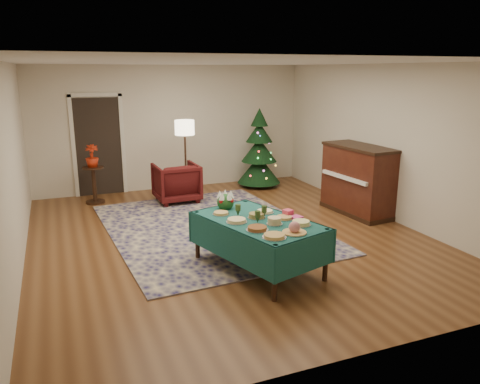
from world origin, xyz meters
name	(u,v)px	position (x,y,z in m)	size (l,w,h in m)	color
room_shell	(227,153)	(0.00, 0.00, 1.35)	(7.00, 7.00, 7.00)	#593319
doorway	(98,144)	(-1.60, 3.48, 1.10)	(1.08, 0.04, 2.16)	black
rug	(209,228)	(-0.15, 0.49, 0.01)	(3.20, 4.20, 0.02)	#161348
buffet_table	(258,230)	(-0.07, -1.34, 0.55)	(1.50, 1.99, 0.69)	black
platter_0	(274,236)	(-0.17, -2.02, 0.71)	(0.29, 0.29, 0.04)	silver
platter_1	(294,229)	(0.12, -1.97, 0.75)	(0.30, 0.30, 0.15)	silver
platter_2	(301,223)	(0.35, -1.73, 0.72)	(0.26, 0.26, 0.06)	silver
platter_3	(257,229)	(-0.25, -1.71, 0.71)	(0.28, 0.28, 0.05)	silver
platter_4	(274,221)	(0.05, -1.58, 0.74)	(0.20, 0.20, 0.09)	silver
platter_5	(284,218)	(0.26, -1.43, 0.71)	(0.24, 0.24, 0.04)	silver
platter_6	(237,221)	(-0.37, -1.32, 0.71)	(0.28, 0.28, 0.05)	silver
platter_7	(257,216)	(-0.06, -1.25, 0.72)	(0.24, 0.24, 0.07)	silver
platter_8	(265,212)	(0.14, -1.08, 0.71)	(0.24, 0.24, 0.04)	silver
platter_9	(221,213)	(-0.44, -0.94, 0.71)	(0.23, 0.23, 0.04)	silver
goblet_0	(238,210)	(-0.25, -1.08, 0.78)	(0.07, 0.07, 0.16)	#2D471E
goblet_1	(264,211)	(0.05, -1.26, 0.78)	(0.07, 0.07, 0.16)	#2D471E
goblet_2	(258,217)	(-0.13, -1.45, 0.78)	(0.07, 0.07, 0.16)	#2D471E
napkin_stack	(296,218)	(0.41, -1.48, 0.71)	(0.14, 0.14, 0.04)	#D73B83
gift_box	(288,213)	(0.36, -1.35, 0.74)	(0.11, 0.11, 0.09)	#D83C59
centerpiece	(225,200)	(-0.29, -0.69, 0.81)	(0.25, 0.25, 0.29)	#1E4C1E
armchair	(176,181)	(-0.24, 2.32, 0.43)	(0.84, 0.78, 0.86)	#420E0E
floor_lamp	(185,132)	(0.00, 2.48, 1.37)	(0.39, 0.39, 1.62)	#A57F3F
side_table	(94,186)	(-1.80, 2.82, 0.36)	(0.41, 0.41, 0.74)	black
potted_plant	(92,161)	(-1.80, 2.82, 0.86)	(0.25, 0.44, 0.25)	#AE230C
christmas_tree	(259,152)	(1.83, 2.90, 0.80)	(1.22, 1.22, 1.78)	black
piano	(358,181)	(2.67, 0.31, 0.62)	(0.80, 1.51, 1.27)	black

